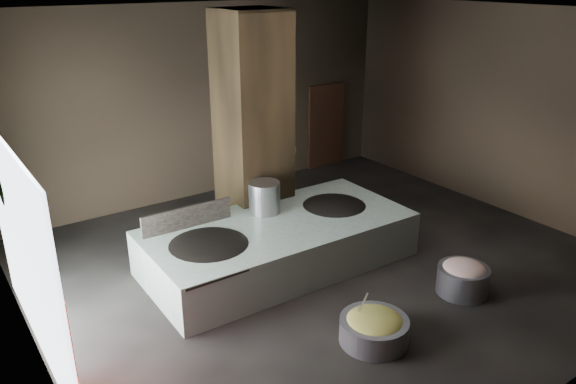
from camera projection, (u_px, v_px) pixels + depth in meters
floor at (322, 265)px, 10.60m from camera, size 10.00×9.00×0.10m
ceiling at (328, 10)px, 8.92m from camera, size 10.00×9.00×0.10m
back_wall at (205, 102)px, 13.23m from camera, size 10.00×0.10×4.50m
left_wall at (10, 215)px, 7.07m from camera, size 0.10×9.00×4.50m
right_wall at (503, 110)px, 12.45m from camera, size 0.10×9.00×4.50m
pillar at (253, 127)px, 11.05m from camera, size 1.20×1.20×4.50m
hearth_platform at (279, 243)px, 10.39m from camera, size 4.92×2.42×0.85m
platform_cap at (279, 224)px, 10.24m from camera, size 4.78×2.29×0.03m
wok_left at (209, 249)px, 9.46m from camera, size 1.54×1.54×0.42m
wok_left_rim at (209, 245)px, 9.43m from camera, size 1.57×1.57×0.05m
wok_right at (334, 210)px, 11.02m from camera, size 1.43×1.43×0.40m
wok_right_rim at (334, 206)px, 11.00m from camera, size 1.47×1.47×0.05m
stock_pot at (264, 198)px, 10.58m from camera, size 0.59×0.59×0.64m
splash_guard at (187, 218)px, 9.97m from camera, size 1.70×0.09×0.42m
cook at (287, 181)px, 12.29m from camera, size 0.72×0.67×1.66m
veg_basin at (374, 330)px, 8.26m from camera, size 1.16×1.16×0.38m
veg_fill at (374, 321)px, 8.20m from camera, size 0.84×0.84×0.26m
ladle at (361, 308)px, 8.16m from camera, size 0.15×0.40×0.73m
meat_basin at (463, 280)px, 9.51m from camera, size 1.02×1.02×0.47m
meat_fill at (464, 269)px, 9.44m from camera, size 0.72×0.72×0.27m
doorway_near at (252, 141)px, 14.22m from camera, size 1.18×0.08×2.38m
doorway_near_glow at (254, 146)px, 13.98m from camera, size 0.78×0.04×1.85m
doorway_far at (326, 127)px, 15.49m from camera, size 1.18×0.08×2.38m
doorway_far_glow at (317, 129)px, 15.53m from camera, size 0.80×0.04×1.90m
left_opening at (24, 253)px, 7.52m from camera, size 0.04×4.20×3.10m
pavilion_sliver at (64, 347)px, 6.84m from camera, size 0.05×0.90×1.70m
tree_silhouette at (9, 186)px, 8.19m from camera, size 0.28×1.10×1.10m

